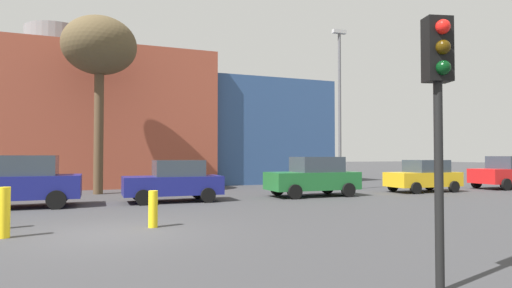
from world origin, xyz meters
TOP-DOWN VIEW (x-y plane):
  - ground_plane at (0.00, 0.00)m, footprint 200.00×200.00m
  - building_backdrop at (-2.72, 19.59)m, footprint 35.59×11.89m
  - parked_car_1 at (-2.92, 6.35)m, footprint 4.32×2.12m
  - parked_car_2 at (2.65, 6.35)m, footprint 3.88×1.91m
  - parked_car_3 at (9.04, 6.35)m, footprint 4.17×2.04m
  - parked_car_4 at (15.48, 6.35)m, footprint 3.79×1.86m
  - parked_car_5 at (21.60, 6.35)m, footprint 4.23×2.07m
  - traffic_light_near_right at (4.06, -6.22)m, footprint 0.41×0.40m
  - bare_tree_0 at (-0.20, 11.04)m, footprint 3.54×3.54m
  - bollard_yellow_1 at (-2.26, 0.24)m, footprint 0.24×0.24m
  - bollard_yellow_2 at (1.07, 0.46)m, footprint 0.24×0.24m
  - street_lamp at (12.03, 8.82)m, footprint 0.80×0.24m

SIDE VIEW (x-z plane):
  - ground_plane at x=0.00m, z-range 0.00..0.00m
  - bollard_yellow_2 at x=1.07m, z-range 0.00..0.95m
  - bollard_yellow_1 at x=-2.26m, z-range 0.00..1.15m
  - parked_car_4 at x=15.48m, z-range 0.00..1.64m
  - parked_car_2 at x=2.65m, z-range 0.00..1.68m
  - parked_car_3 at x=9.04m, z-range -0.01..1.80m
  - parked_car_5 at x=21.60m, z-range -0.01..1.83m
  - parked_car_1 at x=-2.92m, z-range -0.01..1.87m
  - traffic_light_near_right at x=4.06m, z-range 0.89..4.68m
  - building_backdrop at x=-2.72m, z-range -1.19..8.98m
  - street_lamp at x=12.03m, z-range 0.53..9.27m
  - bare_tree_0 at x=-0.20m, z-range 2.78..11.44m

